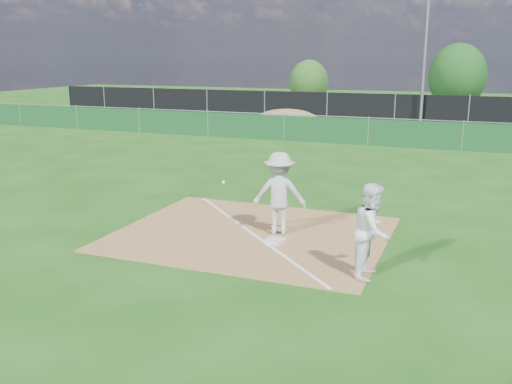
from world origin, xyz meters
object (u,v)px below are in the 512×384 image
(first_base, at_px, (275,241))
(tree_left, at_px, (309,82))
(light_pole, at_px, (425,54))
(car_left, at_px, (302,102))
(runner, at_px, (372,231))
(car_right, at_px, (458,110))
(car_mid, at_px, (411,108))
(tree_mid, at_px, (457,76))
(play_at_first, at_px, (279,193))

(first_base, relative_size, tree_left, 0.10)
(light_pole, bearing_deg, car_left, 147.86)
(light_pole, relative_size, runner, 4.51)
(runner, bearing_deg, tree_left, 19.66)
(car_left, bearing_deg, car_right, -100.92)
(car_mid, relative_size, car_right, 0.89)
(car_mid, height_order, car_right, car_mid)
(car_mid, xyz_separation_m, tree_mid, (2.36, 6.50, 1.79))
(light_pole, distance_m, runner, 23.52)
(play_at_first, xyz_separation_m, car_mid, (-0.12, 25.93, -0.27))
(tree_left, distance_m, tree_mid, 11.01)
(car_left, relative_size, car_mid, 1.06)
(runner, height_order, tree_left, tree_left)
(car_mid, height_order, tree_mid, tree_mid)
(car_right, bearing_deg, car_left, 87.69)
(light_pole, xyz_separation_m, car_left, (-8.64, 5.43, -3.24))
(first_base, height_order, car_right, car_right)
(light_pole, relative_size, first_base, 21.38)
(first_base, distance_m, car_left, 28.66)
(first_base, relative_size, car_right, 0.08)
(first_base, xyz_separation_m, tree_left, (-8.87, 32.65, 1.80))
(tree_mid, bearing_deg, light_pole, -96.87)
(play_at_first, bearing_deg, light_pole, 87.52)
(first_base, bearing_deg, car_right, 84.25)
(play_at_first, xyz_separation_m, car_left, (-7.71, 26.90, -0.20))
(first_base, distance_m, car_right, 26.18)
(car_right, height_order, tree_mid, tree_mid)
(first_base, height_order, car_mid, car_mid)
(runner, bearing_deg, first_base, 64.92)
(light_pole, xyz_separation_m, play_at_first, (-0.93, -21.47, -3.04))
(light_pole, distance_m, car_mid, 5.65)
(car_right, bearing_deg, tree_left, 66.02)
(runner, bearing_deg, car_right, 0.69)
(tree_mid, bearing_deg, play_at_first, -93.96)
(runner, relative_size, car_mid, 0.43)
(car_left, bearing_deg, first_base, -166.81)
(tree_left, bearing_deg, runner, -71.73)
(car_mid, bearing_deg, runner, -178.94)
(first_base, bearing_deg, car_mid, 90.54)
(play_at_first, height_order, tree_left, tree_left)
(first_base, height_order, play_at_first, play_at_first)
(play_at_first, relative_size, runner, 1.18)
(light_pole, bearing_deg, first_base, -92.06)
(runner, xyz_separation_m, tree_left, (-11.15, 33.79, 0.97))
(car_mid, bearing_deg, tree_mid, -24.15)
(first_base, xyz_separation_m, car_right, (2.62, 26.05, 0.63))
(car_mid, relative_size, tree_left, 1.14)
(tree_left, bearing_deg, car_mid, -35.15)
(car_mid, bearing_deg, tree_left, 50.68)
(play_at_first, height_order, car_right, play_at_first)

